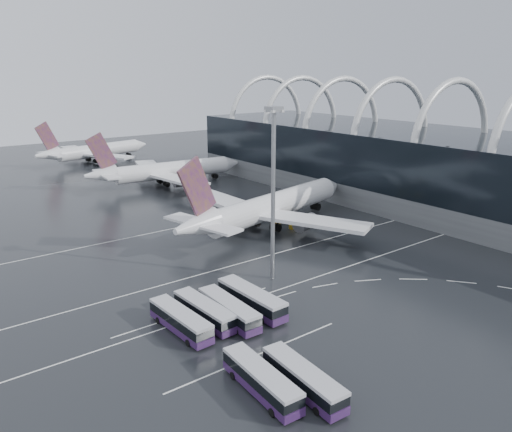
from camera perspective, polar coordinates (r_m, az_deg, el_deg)
ground at (r=93.78m, az=5.90°, el=-6.64°), size 420.00×420.00×0.00m
terminal at (r=148.77m, az=18.29°, el=5.62°), size 42.00×160.00×34.90m
lane_marking_near at (r=92.45m, az=6.75°, el=-7.01°), size 120.00×0.25×0.01m
lane_marking_mid at (r=102.15m, az=1.29°, el=-4.57°), size 120.00×0.25×0.01m
lane_marking_far at (r=124.04m, az=-6.81°, el=-0.87°), size 120.00×0.25×0.01m
bus_bay_line_south at (r=69.00m, az=0.19°, el=-15.57°), size 28.00×0.25×0.01m
bus_bay_line_north at (r=80.64m, az=-6.88°, el=-10.67°), size 28.00×0.25×0.01m
airliner_main at (r=118.19m, az=1.41°, el=0.95°), size 59.71×51.55×20.36m
airliner_gate_b at (r=166.25m, az=-10.32°, el=5.06°), size 53.86×48.26×18.69m
airliner_gate_c at (r=215.60m, az=-18.09°, el=7.03°), size 50.47×45.79×18.07m
bus_row_near_a at (r=74.32m, az=-8.62°, el=-11.70°), size 3.53×13.12×3.20m
bus_row_near_b at (r=76.47m, az=-5.91°, el=-10.77°), size 3.51×12.99×3.17m
bus_row_near_c at (r=76.55m, az=-3.12°, el=-10.63°), size 3.45×13.27×3.25m
bus_row_near_d at (r=79.40m, az=-0.51°, el=-9.48°), size 3.59×14.05×3.44m
bus_row_far_a at (r=61.26m, az=0.61°, el=-18.20°), size 3.71×13.04×3.17m
bus_row_far_b at (r=61.66m, az=5.43°, el=-18.04°), size 3.75×12.98×3.16m
floodlight_mast at (r=85.78m, az=1.99°, el=4.80°), size 2.35×2.35×30.72m
gse_cart_belly_a at (r=119.43m, az=4.29°, el=-1.22°), size 1.93×1.14×1.05m
gse_cart_belly_b at (r=129.41m, az=2.81°, el=0.25°), size 2.33×1.37×1.27m
gse_cart_belly_e at (r=123.24m, az=2.33°, el=-0.59°), size 2.16×1.28×1.18m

